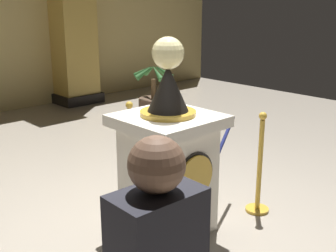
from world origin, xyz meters
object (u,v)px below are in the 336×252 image
Objects in this scene: pedestal_clock at (168,160)px; stanchion_far at (131,161)px; potted_palm_right at (154,107)px; stanchion_near at (259,177)px.

pedestal_clock reaches higher than stanchion_far.
potted_palm_right is (1.89, 1.76, -0.01)m from stanchion_far.
potted_palm_right is at bearing 67.83° from stanchion_near.
stanchion_near is at bearing -62.52° from stanchion_far.
potted_palm_right is at bearing 50.98° from pedestal_clock.
stanchion_near is (0.93, -0.36, -0.33)m from pedestal_clock.
pedestal_clock is 3.44m from potted_palm_right.
pedestal_clock reaches higher than stanchion_near.
stanchion_near reaches higher than stanchion_far.
stanchion_near is 3.26m from potted_palm_right.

